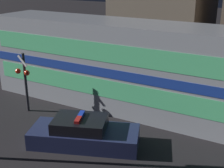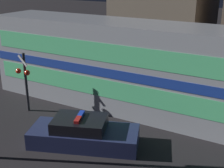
{
  "view_description": "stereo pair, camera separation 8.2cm",
  "coord_description": "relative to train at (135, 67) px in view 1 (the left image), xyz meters",
  "views": [
    {
      "loc": [
        5.47,
        -4.86,
        6.83
      ],
      "look_at": [
        -1.01,
        6.68,
        2.02
      ],
      "focal_mm": 50.0,
      "sensor_mm": 36.0,
      "label": 1
    },
    {
      "loc": [
        5.54,
        -4.82,
        6.83
      ],
      "look_at": [
        -1.01,
        6.68,
        2.02
      ],
      "focal_mm": 50.0,
      "sensor_mm": 36.0,
      "label": 2
    }
  ],
  "objects": [
    {
      "name": "building_left",
      "position": [
        -1.55,
        8.26,
        1.95
      ],
      "size": [
        6.09,
        6.57,
        8.38
      ],
      "color": "#726656",
      "rests_on": "ground_plane"
    },
    {
      "name": "train",
      "position": [
        0.0,
        0.0,
        0.0
      ],
      "size": [
        16.39,
        3.03,
        4.48
      ],
      "color": "#999EA5",
      "rests_on": "ground_plane"
    },
    {
      "name": "police_car",
      "position": [
        -0.23,
        -4.33,
        -1.75
      ],
      "size": [
        4.78,
        3.19,
        1.31
      ],
      "rotation": [
        0.0,
        0.0,
        0.36
      ],
      "color": "navy",
      "rests_on": "ground_plane"
    },
    {
      "name": "crossing_signal_far",
      "position": [
        -4.62,
        -3.04,
        -0.43
      ],
      "size": [
        0.86,
        0.35,
        3.07
      ],
      "color": "#2D2D33",
      "rests_on": "ground_plane"
    }
  ]
}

